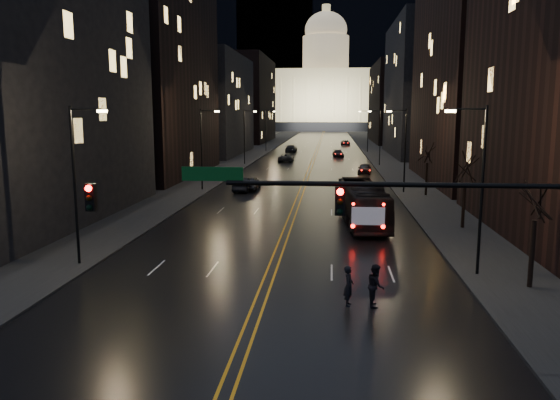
% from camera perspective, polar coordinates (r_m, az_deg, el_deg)
% --- Properties ---
extents(ground, '(900.00, 900.00, 0.00)m').
position_cam_1_polar(ground, '(20.98, -3.95, -15.23)').
color(ground, black).
rests_on(ground, ground).
extents(road, '(20.00, 320.00, 0.02)m').
position_cam_1_polar(road, '(149.12, 4.12, 5.86)').
color(road, black).
rests_on(road, ground).
extents(sidewalk_left, '(8.00, 320.00, 0.16)m').
position_cam_1_polar(sidewalk_left, '(150.07, -1.26, 5.93)').
color(sidewalk_left, black).
rests_on(sidewalk_left, ground).
extents(sidewalk_right, '(8.00, 320.00, 0.16)m').
position_cam_1_polar(sidewalk_right, '(149.48, 9.52, 5.80)').
color(sidewalk_right, black).
rests_on(sidewalk_right, ground).
extents(center_line, '(0.62, 320.00, 0.01)m').
position_cam_1_polar(center_line, '(149.12, 4.12, 5.87)').
color(center_line, orange).
rests_on(center_line, road).
extents(building_left_near, '(12.00, 28.00, 22.00)m').
position_cam_1_polar(building_left_near, '(47.50, -25.77, 11.13)').
color(building_left_near, black).
rests_on(building_left_near, ground).
extents(building_left_mid, '(12.00, 30.00, 28.00)m').
position_cam_1_polar(building_left_mid, '(76.92, -13.34, 12.95)').
color(building_left_mid, black).
rests_on(building_left_mid, ground).
extents(building_left_far, '(12.00, 34.00, 20.00)m').
position_cam_1_polar(building_left_far, '(113.45, -7.07, 9.82)').
color(building_left_far, black).
rests_on(building_left_far, ground).
extents(building_left_dist, '(12.00, 40.00, 24.00)m').
position_cam_1_polar(building_left_dist, '(160.70, -3.38, 10.39)').
color(building_left_dist, black).
rests_on(building_left_dist, ground).
extents(building_right_tall, '(12.00, 30.00, 38.00)m').
position_cam_1_polar(building_right_tall, '(71.86, 20.57, 16.91)').
color(building_right_tall, black).
rests_on(building_right_tall, ground).
extents(building_right_mid, '(12.00, 34.00, 26.00)m').
position_cam_1_polar(building_right_mid, '(112.35, 14.74, 11.13)').
color(building_right_mid, black).
rests_on(building_right_mid, ground).
extents(building_right_dist, '(12.00, 40.00, 22.00)m').
position_cam_1_polar(building_right_dist, '(159.85, 11.91, 9.86)').
color(building_right_dist, black).
rests_on(building_right_dist, ground).
extents(mountain_ridge, '(520.00, 60.00, 130.00)m').
position_cam_1_polar(mountain_ridge, '(404.48, 10.99, 17.06)').
color(mountain_ridge, black).
rests_on(mountain_ridge, ground).
extents(capitol, '(90.00, 50.00, 58.50)m').
position_cam_1_polar(capitol, '(268.99, 4.74, 10.99)').
color(capitol, black).
rests_on(capitol, ground).
extents(traffic_signal, '(17.29, 0.45, 7.00)m').
position_cam_1_polar(traffic_signal, '(19.36, 13.40, -1.66)').
color(traffic_signal, black).
rests_on(traffic_signal, ground).
extents(streetlamp_right_near, '(2.13, 0.25, 9.00)m').
position_cam_1_polar(streetlamp_right_near, '(30.05, 20.06, 1.80)').
color(streetlamp_right_near, black).
rests_on(streetlamp_right_near, ground).
extents(streetlamp_left_near, '(2.13, 0.25, 9.00)m').
position_cam_1_polar(streetlamp_left_near, '(32.24, -20.41, 2.25)').
color(streetlamp_left_near, black).
rests_on(streetlamp_left_near, ground).
extents(streetlamp_right_mid, '(2.13, 0.25, 9.00)m').
position_cam_1_polar(streetlamp_right_mid, '(59.44, 12.78, 5.53)').
color(streetlamp_right_mid, black).
rests_on(streetlamp_right_mid, ground).
extents(streetlamp_left_mid, '(2.13, 0.25, 9.00)m').
position_cam_1_polar(streetlamp_left_mid, '(60.58, -8.06, 5.73)').
color(streetlamp_left_mid, black).
rests_on(streetlamp_left_mid, ground).
extents(streetlamp_right_far, '(2.13, 0.25, 9.00)m').
position_cam_1_polar(streetlamp_right_far, '(89.24, 10.31, 6.76)').
color(streetlamp_right_far, black).
rests_on(streetlamp_right_far, ground).
extents(streetlamp_left_far, '(2.13, 0.25, 9.00)m').
position_cam_1_polar(streetlamp_left_far, '(90.00, -3.64, 6.91)').
color(streetlamp_left_far, black).
rests_on(streetlamp_left_far, ground).
extents(streetlamp_right_dist, '(2.13, 0.25, 9.00)m').
position_cam_1_polar(streetlamp_right_dist, '(119.14, 9.08, 7.38)').
color(streetlamp_right_dist, black).
rests_on(streetlamp_right_dist, ground).
extents(streetlamp_left_dist, '(2.13, 0.25, 9.00)m').
position_cam_1_polar(streetlamp_left_dist, '(119.71, -1.39, 7.50)').
color(streetlamp_left_dist, black).
rests_on(streetlamp_left_dist, ground).
extents(tree_right_near, '(2.40, 2.40, 6.65)m').
position_cam_1_polar(tree_right_near, '(28.88, 25.19, 0.08)').
color(tree_right_near, black).
rests_on(tree_right_near, ground).
extents(tree_right_mid, '(2.40, 2.40, 6.65)m').
position_cam_1_polar(tree_right_mid, '(42.21, 18.81, 3.09)').
color(tree_right_mid, black).
rests_on(tree_right_mid, ground).
extents(tree_right_far, '(2.40, 2.40, 6.65)m').
position_cam_1_polar(tree_right_far, '(57.83, 15.16, 4.79)').
color(tree_right_far, black).
rests_on(tree_right_far, ground).
extents(bus, '(3.59, 11.79, 3.24)m').
position_cam_1_polar(bus, '(42.70, 8.66, -0.40)').
color(bus, black).
rests_on(bus, ground).
extents(oncoming_car_a, '(1.96, 4.74, 1.61)m').
position_cam_1_polar(oncoming_car_a, '(61.21, -3.13, 1.82)').
color(oncoming_car_a, black).
rests_on(oncoming_car_a, ground).
extents(oncoming_car_b, '(1.77, 4.71, 1.54)m').
position_cam_1_polar(oncoming_car_b, '(60.15, -3.86, 1.64)').
color(oncoming_car_b, black).
rests_on(oncoming_car_b, ground).
extents(oncoming_car_c, '(2.52, 5.28, 1.45)m').
position_cam_1_polar(oncoming_car_c, '(95.67, 0.64, 4.45)').
color(oncoming_car_c, black).
rests_on(oncoming_car_c, ground).
extents(oncoming_car_d, '(2.46, 5.54, 1.58)m').
position_cam_1_polar(oncoming_car_d, '(118.47, 1.17, 5.40)').
color(oncoming_car_d, black).
rests_on(oncoming_car_d, ground).
extents(receding_car_a, '(1.45, 4.03, 1.32)m').
position_cam_1_polar(receding_car_a, '(60.88, 6.81, 1.59)').
color(receding_car_a, black).
rests_on(receding_car_a, ground).
extents(receding_car_b, '(2.27, 4.64, 1.52)m').
position_cam_1_polar(receding_car_b, '(77.67, 8.83, 3.26)').
color(receding_car_b, black).
rests_on(receding_car_b, ground).
extents(receding_car_c, '(2.32, 4.81, 1.35)m').
position_cam_1_polar(receding_car_c, '(106.15, 6.10, 4.84)').
color(receding_car_c, black).
rests_on(receding_car_c, ground).
extents(receding_car_d, '(2.36, 4.99, 1.38)m').
position_cam_1_polar(receding_car_d, '(143.60, 6.85, 5.96)').
color(receding_car_d, black).
rests_on(receding_car_d, ground).
extents(pedestrian_a, '(0.54, 0.73, 1.84)m').
position_cam_1_polar(pedestrian_a, '(25.01, 7.19, -8.91)').
color(pedestrian_a, black).
rests_on(pedestrian_a, ground).
extents(pedestrian_b, '(0.53, 0.95, 1.94)m').
position_cam_1_polar(pedestrian_b, '(25.14, 9.98, -8.77)').
color(pedestrian_b, black).
rests_on(pedestrian_b, ground).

